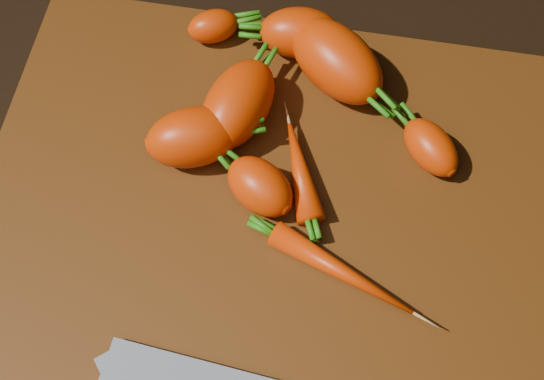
# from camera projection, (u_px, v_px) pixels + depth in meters

# --- Properties ---
(ground) EXTENTS (2.00, 2.00, 0.01)m
(ground) POSITION_uv_depth(u_px,v_px,m) (270.00, 218.00, 0.65)
(ground) COLOR black
(cutting_board) EXTENTS (0.50, 0.40, 0.01)m
(cutting_board) POSITION_uv_depth(u_px,v_px,m) (270.00, 213.00, 0.64)
(cutting_board) COLOR #4D2506
(cutting_board) RESTS_ON ground
(carrot_0) EXTENTS (0.09, 0.08, 0.05)m
(carrot_0) POSITION_uv_depth(u_px,v_px,m) (193.00, 137.00, 0.64)
(carrot_0) COLOR red
(carrot_0) RESTS_ON cutting_board
(carrot_1) EXTENTS (0.08, 0.07, 0.04)m
(carrot_1) POSITION_uv_depth(u_px,v_px,m) (260.00, 187.00, 0.62)
(carrot_1) COLOR red
(carrot_1) RESTS_ON cutting_board
(carrot_2) EXTENTS (0.11, 0.11, 0.06)m
(carrot_2) POSITION_uv_depth(u_px,v_px,m) (337.00, 61.00, 0.67)
(carrot_2) COLOR red
(carrot_2) RESTS_ON cutting_board
(carrot_3) EXTENTS (0.08, 0.10, 0.05)m
(carrot_3) POSITION_uv_depth(u_px,v_px,m) (238.00, 104.00, 0.65)
(carrot_3) COLOR red
(carrot_3) RESTS_ON cutting_board
(carrot_4) EXTENTS (0.08, 0.05, 0.05)m
(carrot_4) POSITION_uv_depth(u_px,v_px,m) (300.00, 33.00, 0.69)
(carrot_4) COLOR red
(carrot_4) RESTS_ON cutting_board
(carrot_5) EXTENTS (0.06, 0.05, 0.03)m
(carrot_5) POSITION_uv_depth(u_px,v_px,m) (213.00, 26.00, 0.71)
(carrot_5) COLOR red
(carrot_5) RESTS_ON cutting_board
(carrot_6) EXTENTS (0.07, 0.07, 0.04)m
(carrot_6) POSITION_uv_depth(u_px,v_px,m) (431.00, 147.00, 0.65)
(carrot_6) COLOR red
(carrot_6) RESTS_ON cutting_board
(carrot_7) EXTENTS (0.13, 0.07, 0.02)m
(carrot_7) POSITION_uv_depth(u_px,v_px,m) (342.00, 272.00, 0.60)
(carrot_7) COLOR red
(carrot_7) RESTS_ON cutting_board
(carrot_8) EXTENTS (0.06, 0.10, 0.02)m
(carrot_8) POSITION_uv_depth(u_px,v_px,m) (300.00, 171.00, 0.64)
(carrot_8) COLOR red
(carrot_8) RESTS_ON cutting_board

